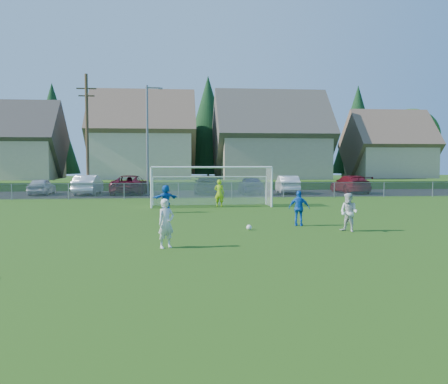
{
  "coord_description": "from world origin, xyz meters",
  "views": [
    {
      "loc": [
        -2.18,
        -13.47,
        2.8
      ],
      "look_at": [
        0.0,
        8.0,
        1.4
      ],
      "focal_mm": 38.0,
      "sensor_mm": 36.0,
      "label": 1
    }
  ],
  "objects_px": {
    "player_blue_b": "(166,199)",
    "soccer_goal": "(211,180)",
    "goalkeeper": "(219,193)",
    "car_d": "(208,185)",
    "player_blue_a": "(299,208)",
    "player_white_a": "(166,223)",
    "car_f": "(287,184)",
    "player_white_b": "(349,212)",
    "car_c": "(131,185)",
    "soccer_ball": "(249,227)",
    "car_e": "(251,185)",
    "car_b": "(88,185)",
    "car_a": "(42,187)",
    "car_g": "(350,184)"
  },
  "relations": [
    {
      "from": "car_a",
      "to": "car_d",
      "type": "xyz_separation_m",
      "value": [
        13.91,
        -0.36,
        0.11
      ]
    },
    {
      "from": "car_b",
      "to": "car_g",
      "type": "height_order",
      "value": "car_b"
    },
    {
      "from": "car_c",
      "to": "car_e",
      "type": "distance_m",
      "value": 10.28
    },
    {
      "from": "goalkeeper",
      "to": "soccer_goal",
      "type": "xyz_separation_m",
      "value": [
        -0.47,
        0.55,
        0.78
      ]
    },
    {
      "from": "player_blue_b",
      "to": "car_f",
      "type": "xyz_separation_m",
      "value": [
        10.25,
        14.64,
        0.01
      ]
    },
    {
      "from": "player_white_b",
      "to": "car_b",
      "type": "height_order",
      "value": "car_b"
    },
    {
      "from": "soccer_goal",
      "to": "player_blue_a",
      "type": "bearing_deg",
      "value": -71.76
    },
    {
      "from": "car_b",
      "to": "car_g",
      "type": "xyz_separation_m",
      "value": [
        22.75,
        -0.29,
        -0.04
      ]
    },
    {
      "from": "soccer_ball",
      "to": "car_e",
      "type": "xyz_separation_m",
      "value": [
        3.4,
        21.01,
        0.66
      ]
    },
    {
      "from": "goalkeeper",
      "to": "player_white_b",
      "type": "bearing_deg",
      "value": 129.04
    },
    {
      "from": "player_white_b",
      "to": "car_g",
      "type": "distance_m",
      "value": 23.99
    },
    {
      "from": "player_blue_b",
      "to": "soccer_goal",
      "type": "bearing_deg",
      "value": -144.97
    },
    {
      "from": "player_white_b",
      "to": "car_e",
      "type": "bearing_deg",
      "value": 142.09
    },
    {
      "from": "soccer_ball",
      "to": "car_c",
      "type": "bearing_deg",
      "value": 107.2
    },
    {
      "from": "goalkeeper",
      "to": "soccer_goal",
      "type": "bearing_deg",
      "value": -31.57
    },
    {
      "from": "player_white_b",
      "to": "player_blue_b",
      "type": "height_order",
      "value": "player_white_b"
    },
    {
      "from": "player_white_b",
      "to": "goalkeeper",
      "type": "relative_size",
      "value": 0.91
    },
    {
      "from": "goalkeeper",
      "to": "car_a",
      "type": "distance_m",
      "value": 18.3
    },
    {
      "from": "car_e",
      "to": "player_blue_a",
      "type": "bearing_deg",
      "value": 88.4
    },
    {
      "from": "goalkeeper",
      "to": "car_d",
      "type": "relative_size",
      "value": 0.31
    },
    {
      "from": "car_c",
      "to": "car_d",
      "type": "height_order",
      "value": "car_c"
    },
    {
      "from": "car_e",
      "to": "player_white_b",
      "type": "bearing_deg",
      "value": 92.65
    },
    {
      "from": "car_e",
      "to": "soccer_goal",
      "type": "height_order",
      "value": "soccer_goal"
    },
    {
      "from": "car_a",
      "to": "car_e",
      "type": "height_order",
      "value": "car_e"
    },
    {
      "from": "car_d",
      "to": "car_e",
      "type": "distance_m",
      "value": 3.7
    },
    {
      "from": "car_c",
      "to": "car_e",
      "type": "xyz_separation_m",
      "value": [
        10.23,
        -1.05,
        -0.04
      ]
    },
    {
      "from": "soccer_ball",
      "to": "car_a",
      "type": "distance_m",
      "value": 26.13
    },
    {
      "from": "car_c",
      "to": "car_e",
      "type": "relative_size",
      "value": 1.29
    },
    {
      "from": "player_white_b",
      "to": "car_b",
      "type": "relative_size",
      "value": 0.31
    },
    {
      "from": "soccer_ball",
      "to": "player_white_b",
      "type": "bearing_deg",
      "value": -12.15
    },
    {
      "from": "soccer_ball",
      "to": "car_d",
      "type": "bearing_deg",
      "value": 90.67
    },
    {
      "from": "player_blue_a",
      "to": "car_f",
      "type": "relative_size",
      "value": 0.33
    },
    {
      "from": "car_d",
      "to": "player_blue_a",
      "type": "bearing_deg",
      "value": 101.54
    },
    {
      "from": "car_e",
      "to": "car_c",
      "type": "bearing_deg",
      "value": -4.45
    },
    {
      "from": "player_blue_a",
      "to": "player_white_a",
      "type": "bearing_deg",
      "value": 59.75
    },
    {
      "from": "car_d",
      "to": "soccer_ball",
      "type": "bearing_deg",
      "value": 94.98
    },
    {
      "from": "car_d",
      "to": "car_f",
      "type": "distance_m",
      "value": 6.98
    },
    {
      "from": "car_d",
      "to": "player_white_b",
      "type": "bearing_deg",
      "value": 104.74
    },
    {
      "from": "player_blue_b",
      "to": "car_a",
      "type": "bearing_deg",
      "value": -72.52
    },
    {
      "from": "soccer_ball",
      "to": "car_e",
      "type": "relative_size",
      "value": 0.05
    },
    {
      "from": "soccer_ball",
      "to": "car_f",
      "type": "bearing_deg",
      "value": 72.67
    },
    {
      "from": "soccer_ball",
      "to": "car_a",
      "type": "xyz_separation_m",
      "value": [
        -14.16,
        21.96,
        0.58
      ]
    },
    {
      "from": "goalkeeper",
      "to": "car_f",
      "type": "distance_m",
      "value": 13.54
    },
    {
      "from": "player_white_b",
      "to": "car_c",
      "type": "height_order",
      "value": "car_c"
    },
    {
      "from": "player_white_b",
      "to": "player_blue_b",
      "type": "bearing_deg",
      "value": -175.49
    },
    {
      "from": "player_blue_b",
      "to": "car_d",
      "type": "xyz_separation_m",
      "value": [
        3.27,
        14.67,
        0.03
      ]
    },
    {
      "from": "car_e",
      "to": "car_f",
      "type": "bearing_deg",
      "value": -169.26
    },
    {
      "from": "soccer_ball",
      "to": "car_a",
      "type": "relative_size",
      "value": 0.05
    },
    {
      "from": "car_b",
      "to": "car_e",
      "type": "relative_size",
      "value": 1.11
    },
    {
      "from": "goalkeeper",
      "to": "car_b",
      "type": "height_order",
      "value": "goalkeeper"
    }
  ]
}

